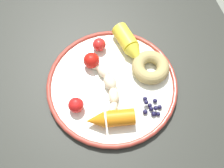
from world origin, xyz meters
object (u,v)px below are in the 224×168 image
(plate, at_px, (112,85))
(carrot_orange, at_px, (109,119))
(tomato_near, at_px, (101,44))
(carrot_yellow, at_px, (129,44))
(blueberry_pile, at_px, (152,107))
(tomato_far, at_px, (76,105))
(donut, at_px, (151,67))
(tomato_mid, at_px, (91,60))
(dining_table, at_px, (106,87))
(banana, at_px, (108,84))

(plate, height_order, carrot_orange, carrot_orange)
(plate, relative_size, tomato_near, 9.44)
(carrot_yellow, relative_size, blueberry_pile, 2.19)
(blueberry_pile, xyz_separation_m, tomato_far, (-0.05, -0.17, 0.01))
(tomato_near, bearing_deg, carrot_yellow, 73.36)
(plate, bearing_deg, donut, 97.32)
(plate, height_order, tomato_mid, tomato_mid)
(plate, bearing_deg, blueberry_pile, 40.32)
(dining_table, distance_m, tomato_near, 0.15)
(carrot_yellow, bearing_deg, donut, 23.31)
(tomato_far, bearing_deg, carrot_orange, 51.30)
(plate, relative_size, carrot_yellow, 2.70)
(plate, bearing_deg, tomato_near, -179.81)
(dining_table, distance_m, carrot_yellow, 0.16)
(carrot_orange, bearing_deg, banana, 167.56)
(donut, xyz_separation_m, tomato_far, (0.05, -0.20, 0.00))
(tomato_far, bearing_deg, tomato_near, 147.66)
(blueberry_pile, height_order, tomato_far, tomato_far)
(blueberry_pile, distance_m, tomato_mid, 0.19)
(dining_table, bearing_deg, banana, -5.75)
(carrot_yellow, relative_size, tomato_far, 3.27)
(carrot_orange, height_order, tomato_far, same)
(dining_table, xyz_separation_m, carrot_yellow, (-0.04, 0.07, 0.14))
(carrot_orange, height_order, tomato_near, carrot_orange)
(banana, distance_m, tomato_near, 0.11)
(dining_table, height_order, tomato_far, tomato_far)
(banana, relative_size, tomato_near, 5.02)
(banana, distance_m, carrot_orange, 0.09)
(dining_table, xyz_separation_m, banana, (0.06, -0.01, 0.13))
(banana, height_order, tomato_far, tomato_far)
(tomato_near, height_order, tomato_far, tomato_far)
(donut, relative_size, blueberry_pile, 1.71)
(tomato_near, bearing_deg, tomato_mid, -38.62)
(donut, relative_size, tomato_near, 2.73)
(banana, bearing_deg, blueberry_pile, 45.16)
(plate, bearing_deg, banana, -75.61)
(plate, relative_size, carrot_orange, 2.95)
(carrot_yellow, bearing_deg, blueberry_pile, 1.37)
(carrot_orange, bearing_deg, tomato_far, -128.70)
(dining_table, height_order, blueberry_pile, blueberry_pile)
(donut, xyz_separation_m, tomato_mid, (-0.05, -0.14, 0.00))
(plate, bearing_deg, tomato_far, -67.04)
(donut, bearing_deg, banana, -81.99)
(plate, xyz_separation_m, donut, (-0.01, 0.10, 0.02))
(carrot_orange, distance_m, tomato_near, 0.21)
(banana, bearing_deg, tomato_near, 174.75)
(dining_table, relative_size, plate, 3.26)
(donut, relative_size, tomato_mid, 2.29)
(plate, distance_m, donut, 0.10)
(blueberry_pile, distance_m, tomato_far, 0.18)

